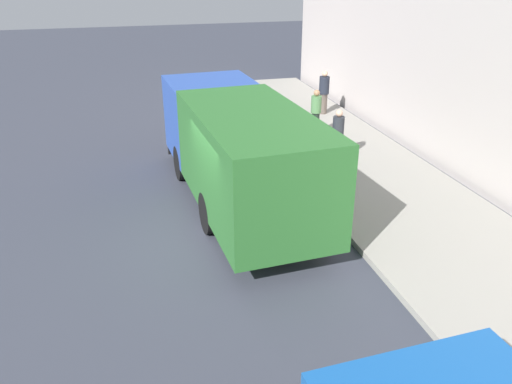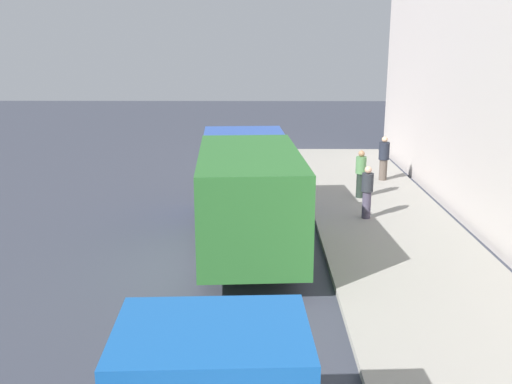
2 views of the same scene
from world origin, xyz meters
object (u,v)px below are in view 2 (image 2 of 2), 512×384
object	(u,v)px
pedestrian_walking	(367,191)
pedestrian_third	(384,157)
pedestrian_standing	(361,173)
large_utility_truck	(247,187)

from	to	relation	value
pedestrian_walking	pedestrian_third	size ratio (longest dim) A/B	0.95
pedestrian_walking	pedestrian_third	world-z (taller)	pedestrian_third
pedestrian_walking	pedestrian_third	xyz separation A→B (m)	(1.51, 4.93, 0.04)
pedestrian_standing	pedestrian_walking	bearing A→B (deg)	-68.08
pedestrian_third	pedestrian_standing	bearing A→B (deg)	-44.85
large_utility_truck	pedestrian_standing	world-z (taller)	large_utility_truck
pedestrian_third	pedestrian_walking	bearing A→B (deg)	-34.79
pedestrian_walking	pedestrian_standing	distance (m)	2.39
pedestrian_walking	pedestrian_standing	xyz separation A→B (m)	(0.21, 2.38, 0.01)
large_utility_truck	pedestrian_third	world-z (taller)	large_utility_truck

